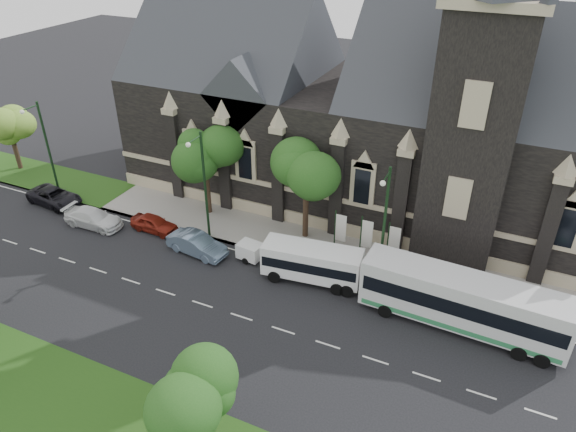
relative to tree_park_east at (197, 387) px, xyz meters
The scene contains 20 objects.
ground 12.10m from the tree_park_east, 123.52° to the left, with size 160.00×160.00×0.00m, color black.
sidewalk 20.33m from the tree_park_east, 108.16° to the left, with size 80.00×5.00×0.15m, color gray.
museum 28.35m from the tree_park_east, 92.16° to the left, with size 40.00×17.70×29.90m.
tree_park_east is the anchor object (origin of this frame).
tree_walk_right 20.29m from the tree_park_east, 98.42° to the left, with size 4.08×4.08×7.80m.
tree_walk_left 23.36m from the tree_park_east, 120.87° to the left, with size 3.91×3.91×7.64m.
tree_walk_far 39.20m from the tree_park_east, 150.16° to the left, with size 3.40×3.40×6.28m.
street_lamp_near 16.86m from the tree_park_east, 76.89° to the left, with size 0.36×1.88×9.00m.
street_lamp_mid 19.32m from the tree_park_east, 121.79° to the left, with size 0.36×1.88×9.00m.
street_lamp_far 30.90m from the tree_park_east, 147.90° to the left, with size 0.36×1.88×9.00m.
banner_flag_left 18.46m from the tree_park_east, 89.65° to the left, with size 0.90×0.10×4.00m.
banner_flag_center 18.58m from the tree_park_east, 83.43° to the left, with size 0.90×0.10×4.00m.
banner_flag_right 18.91m from the tree_park_east, 77.35° to the left, with size 0.90×0.10×4.00m.
tour_coach 17.55m from the tree_park_east, 56.00° to the left, with size 12.65×3.33×3.66m.
shuttle_bus 15.22m from the tree_park_east, 92.08° to the left, with size 7.18×3.21×2.68m.
box_trailer 16.72m from the tree_park_east, 110.50° to the left, with size 2.64×1.56×1.38m.
sedan 17.73m from the tree_park_east, 124.39° to the left, with size 1.69×4.85×1.60m, color slate.
car_far_red 21.75m from the tree_park_east, 133.48° to the left, with size 1.62×4.03×1.37m, color maroon.
car_far_white 24.58m from the tree_park_east, 144.59° to the left, with size 2.07×5.09×1.48m, color silver.
car_far_black 30.06m from the tree_park_east, 148.76° to the left, with size 2.45×5.31×1.48m, color black.
Camera 1 is at (16.69, -22.41, 23.18)m, focal length 32.92 mm.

